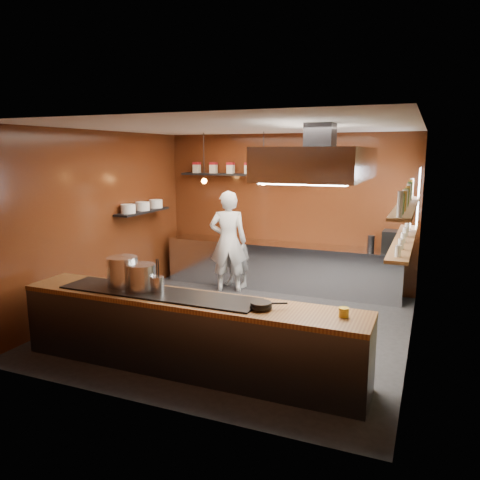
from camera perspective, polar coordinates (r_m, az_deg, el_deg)
The scene contains 26 objects.
floor at distance 7.37m, azimuth -0.32°, elevation -10.36°, with size 5.00×5.00×0.00m, color black.
back_wall at distance 9.30m, azimuth 5.65°, elevation 3.55°, with size 5.00×5.00×0.00m, color #40160B.
left_wall at distance 8.26m, azimuth -16.56°, elevation 2.26°, with size 5.00×5.00×0.00m, color #40160B.
right_wall at distance 6.45m, azimuth 20.63°, elevation -0.23°, with size 5.00×5.00×0.00m, color #444226.
ceiling at distance 6.89m, azimuth -0.34°, elevation 13.64°, with size 5.00×5.00×0.00m, color silver.
window_pane at distance 8.08m, azimuth 20.91°, elevation 4.69°, with size 1.00×1.00×0.00m, color white.
prep_counter at distance 9.18m, azimuth 4.93°, elevation -3.19°, with size 4.60×0.65×0.90m, color silver.
pass_counter at distance 5.86m, azimuth -6.54°, elevation -11.22°, with size 4.40×0.72×0.94m.
tin_shelf at distance 9.41m, azimuth 0.17°, elevation 7.96°, with size 2.60×0.26×0.04m, color black.
plate_shelf at distance 8.95m, azimuth -11.77°, elevation 3.42°, with size 0.30×1.40×0.04m, color black.
bottle_shelf_upper at distance 6.69m, azimuth 19.59°, elevation 3.85°, with size 0.26×2.80×0.04m, color brown.
bottle_shelf_lower at distance 6.76m, azimuth 19.34°, elevation -0.11°, with size 0.26×2.80×0.04m, color brown.
extractor_hood at distance 6.10m, azimuth 9.65°, elevation 9.23°, with size 1.20×2.00×0.72m.
pendant_left at distance 9.02m, azimuth -4.40°, elevation 7.51°, with size 0.10×0.10×0.95m.
pendant_right at distance 8.55m, azimuth 2.86°, elevation 7.36°, with size 0.10×0.10×0.95m.
storage_tins at distance 9.35m, azimuth 1.04°, elevation 8.75°, with size 2.43×0.13×0.22m.
plate_stacks at distance 8.94m, azimuth -11.79°, elevation 4.06°, with size 0.26×1.16×0.16m.
bottles at distance 6.67m, azimuth 19.66°, elevation 5.04°, with size 0.06×2.66×0.24m.
wine_glasses at distance 6.74m, azimuth 19.39°, elevation 0.60°, with size 0.07×2.37×0.13m.
stockpot_large at distance 6.22m, azimuth -14.12°, elevation -3.72°, with size 0.39×0.39×0.38m, color silver.
stockpot_small at distance 5.97m, azimuth -11.91°, elevation -4.46°, with size 0.35×0.35×0.33m, color #B6B8BE.
utensil_crock at distance 5.89m, azimuth -9.96°, elevation -5.32°, with size 0.15×0.15×0.19m, color silver.
frying_pan at distance 5.25m, azimuth 2.63°, elevation -7.90°, with size 0.40×0.26×0.06m.
butter_jar at distance 5.14m, azimuth 12.52°, elevation -8.59°, with size 0.11×0.11×0.10m, color gold.
espresso_machine at distance 8.59m, azimuth 18.31°, elevation -0.23°, with size 0.40×0.38×0.40m, color black.
chef at distance 8.91m, azimuth -1.46°, elevation -0.17°, with size 0.71×0.46×1.94m, color white.
Camera 1 is at (2.66, -6.34, 2.64)m, focal length 35.00 mm.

